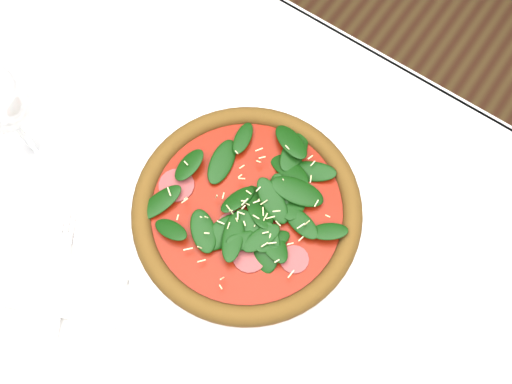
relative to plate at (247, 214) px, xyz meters
The scene contains 6 objects.
ground 0.76m from the plate, 55.92° to the right, with size 6.00×6.00×0.00m, color brown.
dining_table 0.15m from the plate, 55.92° to the right, with size 1.21×0.81×0.75m.
plate is the anchor object (origin of this frame).
pizza 0.02m from the plate, ahead, with size 0.35×0.35×0.04m.
napkin 0.25m from the plate, 122.46° to the right, with size 0.16×0.08×0.01m, color white.
fork 0.24m from the plate, 129.14° to the right, with size 0.11×0.15×0.00m.
Camera 1 is at (0.09, -0.11, 1.46)m, focal length 40.00 mm.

